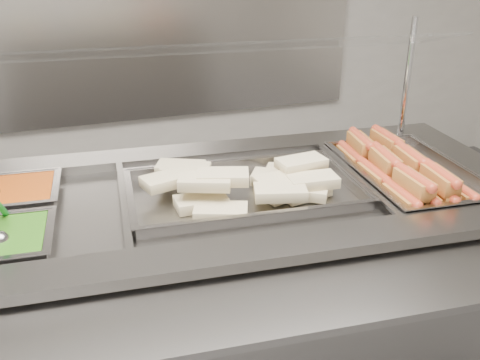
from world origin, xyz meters
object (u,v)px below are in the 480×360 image
object	(u,v)px
steam_counter	(226,309)
pan_wraps	(243,194)
pan_hotdogs	(407,180)
sneeze_guard	(207,54)

from	to	relation	value
steam_counter	pan_wraps	world-z (taller)	pan_wraps
pan_hotdogs	pan_wraps	xyz separation A→B (m)	(-0.62, 0.05, 0.02)
sneeze_guard	pan_hotdogs	distance (m)	0.85
steam_counter	pan_wraps	bearing A→B (deg)	-5.08
steam_counter	pan_hotdogs	distance (m)	0.82
pan_wraps	pan_hotdogs	bearing A→B (deg)	-5.08
steam_counter	pan_hotdogs	bearing A→B (deg)	-5.08
sneeze_guard	pan_hotdogs	bearing A→B (deg)	-24.36
sneeze_guard	pan_wraps	bearing A→B (deg)	-79.73
sneeze_guard	pan_wraps	xyz separation A→B (m)	(0.04, -0.24, -0.43)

